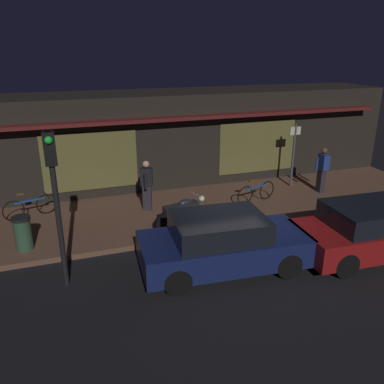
# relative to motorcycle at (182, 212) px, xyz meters

# --- Properties ---
(ground_plane) EXTENTS (60.00, 60.00, 0.00)m
(ground_plane) POSITION_rel_motorcycle_xyz_m (0.96, -1.66, -0.65)
(ground_plane) COLOR black
(sidewalk_slab) EXTENTS (18.00, 4.00, 0.15)m
(sidewalk_slab) POSITION_rel_motorcycle_xyz_m (0.96, 1.34, -0.57)
(sidewalk_slab) COLOR brown
(sidewalk_slab) RESTS_ON ground_plane
(storefront_building) EXTENTS (18.00, 3.30, 3.60)m
(storefront_building) POSITION_rel_motorcycle_xyz_m (0.96, 4.73, 1.16)
(storefront_building) COLOR black
(storefront_building) RESTS_ON ground_plane
(motorcycle) EXTENTS (1.68, 0.65, 0.97)m
(motorcycle) POSITION_rel_motorcycle_xyz_m (0.00, 0.00, 0.00)
(motorcycle) COLOR black
(motorcycle) RESTS_ON sidewalk_slab
(bicycle_parked) EXTENTS (1.62, 0.54, 0.91)m
(bicycle_parked) POSITION_rel_motorcycle_xyz_m (3.04, 1.16, -0.14)
(bicycle_parked) COLOR black
(bicycle_parked) RESTS_ON sidewalk_slab
(bicycle_extra) EXTENTS (1.60, 0.59, 0.91)m
(bicycle_extra) POSITION_rel_motorcycle_xyz_m (-4.27, 2.29, -0.14)
(bicycle_extra) COLOR black
(bicycle_extra) RESTS_ON sidewalk_slab
(person_photographer) EXTENTS (0.43, 0.61, 1.67)m
(person_photographer) POSITION_rel_motorcycle_xyz_m (-0.66, 1.69, 0.38)
(person_photographer) COLOR #28232D
(person_photographer) RESTS_ON sidewalk_slab
(person_bystander) EXTENTS (0.61, 0.38, 1.67)m
(person_bystander) POSITION_rel_motorcycle_xyz_m (5.77, 1.30, 0.38)
(person_bystander) COLOR #28232D
(person_bystander) RESTS_ON sidewalk_slab
(sign_post) EXTENTS (0.44, 0.09, 2.40)m
(sign_post) POSITION_rel_motorcycle_xyz_m (5.10, 2.21, 0.86)
(sign_post) COLOR #47474C
(sign_post) RESTS_ON sidewalk_slab
(trash_bin) EXTENTS (0.48, 0.48, 0.93)m
(trash_bin) POSITION_rel_motorcycle_xyz_m (-4.35, 0.09, -0.03)
(trash_bin) COLOR #2D4C33
(trash_bin) RESTS_ON sidewalk_slab
(traffic_light_pole) EXTENTS (0.24, 0.33, 3.60)m
(traffic_light_pole) POSITION_rel_motorcycle_xyz_m (-3.38, -1.80, 1.83)
(traffic_light_pole) COLOR black
(traffic_light_pole) RESTS_ON ground_plane
(parked_car_near) EXTENTS (4.22, 2.05, 1.42)m
(parked_car_near) POSITION_rel_motorcycle_xyz_m (0.31, -2.28, 0.06)
(parked_car_near) COLOR black
(parked_car_near) RESTS_ON ground_plane
(parked_car_far) EXTENTS (4.18, 1.97, 1.42)m
(parked_car_far) POSITION_rel_motorcycle_xyz_m (4.29, -2.87, 0.06)
(parked_car_far) COLOR black
(parked_car_far) RESTS_ON ground_plane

